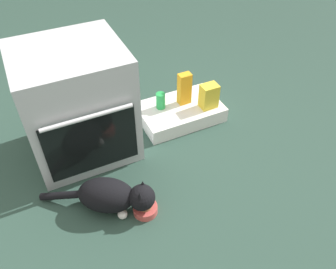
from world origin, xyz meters
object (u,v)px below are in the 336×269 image
(cat, at_px, (113,196))
(snack_bag, at_px, (209,96))
(pantry_cabinet, at_px, (180,112))
(soda_can, at_px, (161,101))
(food_bowl, at_px, (145,208))
(oven, at_px, (77,104))
(juice_carton, at_px, (184,89))

(cat, bearing_deg, snack_bag, 61.49)
(pantry_cabinet, bearing_deg, soda_can, 160.57)
(soda_can, bearing_deg, food_bowl, -120.82)
(oven, bearing_deg, snack_bag, -5.95)
(oven, height_order, pantry_cabinet, oven)
(food_bowl, distance_m, cat, 0.20)
(pantry_cabinet, relative_size, snack_bag, 3.29)
(soda_can, bearing_deg, snack_bag, -23.16)
(pantry_cabinet, bearing_deg, snack_bag, -25.78)
(soda_can, bearing_deg, pantry_cabinet, -19.43)
(cat, bearing_deg, pantry_cabinet, 71.91)
(cat, xyz_separation_m, juice_carton, (0.75, 0.59, 0.12))
(oven, distance_m, soda_can, 0.61)
(oven, bearing_deg, cat, -88.99)
(pantry_cabinet, distance_m, soda_can, 0.18)
(cat, height_order, snack_bag, snack_bag)
(pantry_cabinet, relative_size, juice_carton, 2.47)
(soda_can, relative_size, juice_carton, 0.50)
(snack_bag, bearing_deg, pantry_cabinet, 154.22)
(food_bowl, xyz_separation_m, snack_bag, (0.74, 0.57, 0.17))
(pantry_cabinet, distance_m, cat, 0.90)
(food_bowl, distance_m, juice_carton, 0.94)
(oven, relative_size, cat, 1.23)
(oven, relative_size, food_bowl, 5.23)
(food_bowl, xyz_separation_m, cat, (-0.15, 0.10, 0.09))
(food_bowl, distance_m, soda_can, 0.83)
(oven, height_order, juice_carton, oven)
(food_bowl, height_order, juice_carton, juice_carton)
(pantry_cabinet, height_order, cat, cat)
(cat, relative_size, soda_can, 4.93)
(soda_can, bearing_deg, cat, -133.16)
(oven, height_order, soda_can, oven)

